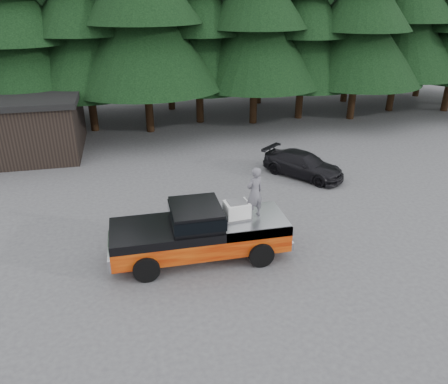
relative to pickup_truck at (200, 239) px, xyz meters
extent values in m
plane|color=#464648|center=(0.38, 0.59, -0.67)|extent=(120.00, 120.00, 0.00)
cube|color=black|center=(-0.10, 0.00, 0.96)|extent=(1.66, 1.90, 0.59)
cube|color=white|center=(1.27, 0.01, 0.94)|extent=(0.85, 0.73, 0.54)
imported|color=slate|center=(1.87, 0.01, 1.54)|extent=(0.75, 0.62, 1.75)
imported|color=black|center=(6.10, 5.92, -0.08)|extent=(3.79, 4.20, 1.17)
cube|color=black|center=(-8.62, 12.59, 0.83)|extent=(8.00, 6.00, 3.00)
camera|label=1|loc=(-1.97, -12.48, 7.57)|focal=35.00mm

